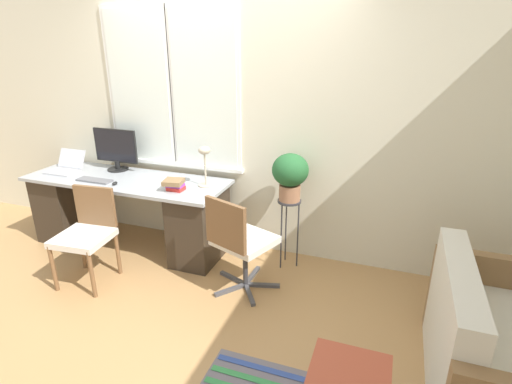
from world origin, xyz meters
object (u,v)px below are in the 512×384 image
(book_stack, at_px, (174,184))
(office_chair_swivel, at_px, (240,241))
(monitor, at_px, (116,149))
(couch_loveseat, at_px, (493,357))
(plant_stand, at_px, (289,211))
(potted_plant, at_px, (290,173))
(desk_lamp, at_px, (205,158))
(laptop, at_px, (66,167))
(mouse, at_px, (115,183))
(folding_stool, at_px, (350,375))
(desk_chair_wooden, at_px, (87,232))
(keyboard, at_px, (95,180))

(book_stack, distance_m, office_chair_swivel, 0.86)
(monitor, relative_size, couch_loveseat, 0.40)
(plant_stand, bearing_deg, potted_plant, 180.00)
(desk_lamp, bearing_deg, plant_stand, 5.22)
(potted_plant, bearing_deg, laptop, -175.92)
(plant_stand, relative_size, potted_plant, 1.54)
(mouse, bearing_deg, couch_loveseat, -12.86)
(couch_loveseat, height_order, folding_stool, couch_loveseat)
(book_stack, bearing_deg, mouse, -173.49)
(potted_plant, relative_size, folding_stool, 0.97)
(office_chair_swivel, bearing_deg, desk_lamp, -20.91)
(laptop, bearing_deg, office_chair_swivel, -9.93)
(couch_loveseat, relative_size, potted_plant, 2.91)
(book_stack, distance_m, plant_stand, 1.09)
(desk_chair_wooden, bearing_deg, potted_plant, 22.07)
(keyboard, xyz_separation_m, desk_lamp, (1.10, 0.26, 0.26))
(desk_lamp, height_order, desk_chair_wooden, desk_lamp)
(monitor, distance_m, book_stack, 0.97)
(mouse, distance_m, folding_stool, 2.75)
(desk_chair_wooden, xyz_separation_m, folding_stool, (2.39, -0.79, -0.06))
(folding_stool, bearing_deg, office_chair_swivel, 134.47)
(plant_stand, bearing_deg, couch_loveseat, -34.89)
(desk_lamp, distance_m, potted_plant, 0.81)
(mouse, relative_size, desk_lamp, 0.16)
(plant_stand, xyz_separation_m, folding_stool, (0.77, -1.61, -0.16))
(laptop, bearing_deg, monitor, 25.41)
(laptop, relative_size, keyboard, 0.89)
(mouse, height_order, office_chair_swivel, office_chair_swivel)
(couch_loveseat, bearing_deg, office_chair_swivel, 73.65)
(laptop, bearing_deg, potted_plant, 4.08)
(monitor, bearing_deg, book_stack, -20.86)
(potted_plant, bearing_deg, desk_lamp, -174.78)
(plant_stand, relative_size, folding_stool, 1.49)
(office_chair_swivel, height_order, plant_stand, office_chair_swivel)
(potted_plant, height_order, folding_stool, potted_plant)
(book_stack, bearing_deg, office_chair_swivel, -19.36)
(keyboard, height_order, book_stack, book_stack)
(desk_chair_wooden, xyz_separation_m, plant_stand, (1.61, 0.83, 0.10))
(laptop, distance_m, potted_plant, 2.42)
(desk_chair_wooden, xyz_separation_m, potted_plant, (1.61, 0.83, 0.47))
(office_chair_swivel, height_order, folding_stool, office_chair_swivel)
(desk_lamp, relative_size, book_stack, 1.92)
(plant_stand, bearing_deg, desk_lamp, -174.78)
(laptop, height_order, desk_lamp, desk_lamp)
(keyboard, height_order, plant_stand, keyboard)
(laptop, height_order, plant_stand, laptop)
(office_chair_swivel, height_order, potted_plant, potted_plant)
(desk_chair_wooden, bearing_deg, laptop, 135.40)
(monitor, distance_m, folding_stool, 3.22)
(mouse, relative_size, office_chair_swivel, 0.07)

